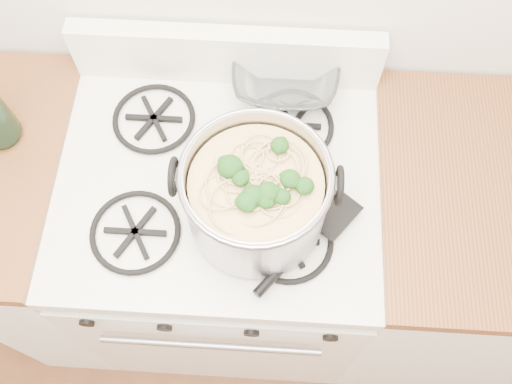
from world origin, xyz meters
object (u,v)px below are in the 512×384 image
object	(u,v)px
gas_range	(227,248)
stock_pot	(256,196)
glass_bowl	(285,77)
spatula	(333,211)

from	to	relation	value
gas_range	stock_pot	world-z (taller)	stock_pot
glass_bowl	gas_range	bearing A→B (deg)	-117.77
gas_range	stock_pot	distance (m)	0.60
stock_pot	glass_bowl	distance (m)	0.39
gas_range	stock_pot	xyz separation A→B (m)	(0.10, -0.09, 0.58)
spatula	glass_bowl	distance (m)	0.38
gas_range	glass_bowl	distance (m)	0.59
spatula	glass_bowl	xyz separation A→B (m)	(-0.12, 0.36, 0.00)
stock_pot	spatula	distance (m)	0.19
gas_range	glass_bowl	bearing A→B (deg)	62.23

